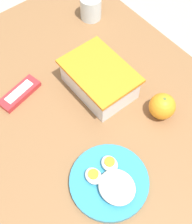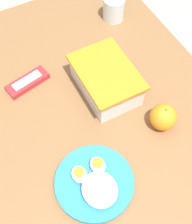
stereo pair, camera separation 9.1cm
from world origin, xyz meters
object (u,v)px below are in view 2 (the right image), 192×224
Objects in this scene: rice_plate at (95,183)px; drinking_glass at (114,8)px; orange_fruit at (163,117)px; candy_bar at (28,82)px; food_container at (106,82)px.

drinking_glass is at bearing 146.33° from rice_plate.
rice_plate is at bearing -33.67° from drinking_glass.
drinking_glass reaches higher than orange_fruit.
rice_plate reaches higher than candy_bar.
rice_plate is 1.43× the size of candy_bar.
rice_plate is 2.47× the size of drinking_glass.
drinking_glass is at bearing 168.00° from orange_fruit.
food_container is 2.64× the size of drinking_glass.
orange_fruit is 0.44m from candy_bar.
food_container reaches higher than rice_plate.
candy_bar is 0.42m from drinking_glass.
rice_plate is 0.65m from drinking_glass.
orange_fruit reaches higher than candy_bar.
food_container reaches higher than orange_fruit.
candy_bar is at bearing -174.89° from rice_plate.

